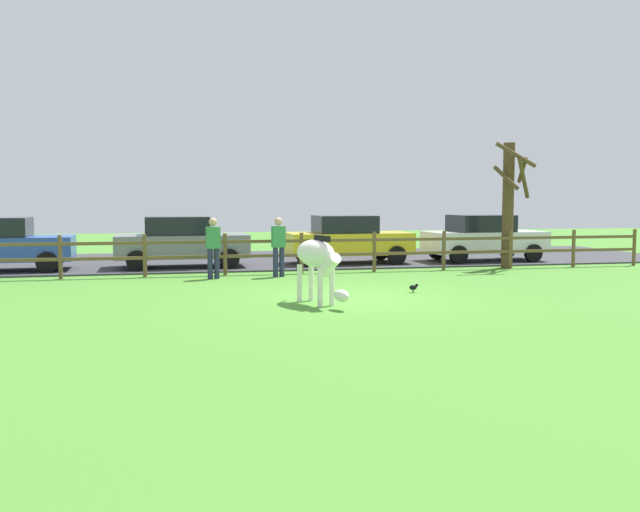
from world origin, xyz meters
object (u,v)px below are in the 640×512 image
object	(u,v)px
zebra	(318,259)
visitor_right_of_tree	(279,244)
parked_car_grey	(181,241)
visitor_left_of_tree	(213,245)
parked_car_yellow	(348,239)
crow_on_grass	(414,287)
bare_tree	(509,201)
parked_car_white	(483,237)

from	to	relation	value
zebra	visitor_right_of_tree	distance (m)	4.96
parked_car_grey	visitor_left_of_tree	world-z (taller)	visitor_left_of_tree
parked_car_yellow	crow_on_grass	bearing A→B (deg)	-91.67
visitor_right_of_tree	bare_tree	bearing A→B (deg)	6.53
zebra	visitor_right_of_tree	bearing A→B (deg)	90.44
zebra	parked_car_white	xyz separation A→B (m)	(7.42, 7.74, -0.08)
bare_tree	parked_car_yellow	distance (m)	5.21
bare_tree	parked_car_yellow	world-z (taller)	bare_tree
zebra	crow_on_grass	xyz separation A→B (m)	(2.50, 1.20, -0.80)
visitor_left_of_tree	visitor_right_of_tree	size ratio (longest dim) A/B	1.00
crow_on_grass	parked_car_grey	bearing A→B (deg)	127.99
bare_tree	visitor_left_of_tree	world-z (taller)	bare_tree
zebra	crow_on_grass	size ratio (longest dim) A/B	8.64
crow_on_grass	parked_car_yellow	world-z (taller)	parked_car_yellow
crow_on_grass	parked_car_yellow	bearing A→B (deg)	88.33
parked_car_yellow	visitor_left_of_tree	distance (m)	5.44
zebra	visitor_right_of_tree	size ratio (longest dim) A/B	1.13
parked_car_grey	zebra	bearing A→B (deg)	-71.27
zebra	parked_car_grey	size ratio (longest dim) A/B	0.46
zebra	visitor_left_of_tree	xyz separation A→B (m)	(-1.82, 4.87, -0.02)
parked_car_yellow	parked_car_grey	xyz separation A→B (m)	(-5.34, -0.11, 0.00)
bare_tree	zebra	bearing A→B (deg)	-141.53
bare_tree	crow_on_grass	size ratio (longest dim) A/B	17.99
parked_car_white	visitor_left_of_tree	xyz separation A→B (m)	(-9.24, -2.87, 0.06)
parked_car_yellow	parked_car_grey	bearing A→B (deg)	-178.86
visitor_left_of_tree	parked_car_grey	bearing A→B (deg)	105.67
zebra	parked_car_white	size ratio (longest dim) A/B	0.46
parked_car_white	visitor_right_of_tree	bearing A→B (deg)	-159.57
zebra	parked_car_grey	xyz separation A→B (m)	(-2.64, 7.79, -0.08)
zebra	crow_on_grass	distance (m)	2.89
crow_on_grass	visitor_right_of_tree	distance (m)	4.61
crow_on_grass	visitor_right_of_tree	bearing A→B (deg)	124.03
crow_on_grass	parked_car_white	distance (m)	8.21
parked_car_yellow	visitor_right_of_tree	world-z (taller)	visitor_right_of_tree
parked_car_grey	visitor_left_of_tree	size ratio (longest dim) A/B	2.47
bare_tree	crow_on_grass	xyz separation A→B (m)	(-4.80, -4.61, -1.95)
visitor_right_of_tree	crow_on_grass	bearing A→B (deg)	-55.97
bare_tree	parked_car_grey	world-z (taller)	bare_tree
bare_tree	visitor_right_of_tree	xyz separation A→B (m)	(-7.34, -0.84, -1.17)
visitor_left_of_tree	zebra	bearing A→B (deg)	-69.48
bare_tree	visitor_left_of_tree	bearing A→B (deg)	-174.15
parked_car_grey	visitor_left_of_tree	distance (m)	3.03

